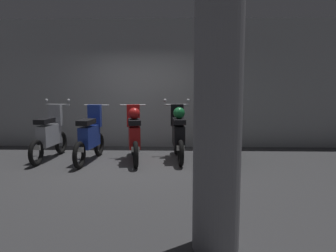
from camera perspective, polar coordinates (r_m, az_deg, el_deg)
ground_plane at (r=6.66m, az=-6.23°, el=-6.76°), size 80.00×80.00×0.00m
back_wall at (r=8.54m, az=-4.44°, el=7.34°), size 16.00×0.30×3.25m
motorbike_slot_0 at (r=7.47m, az=-19.94°, el=-1.49°), size 0.59×1.68×1.29m
motorbike_slot_1 at (r=7.01m, az=-13.44°, el=-1.83°), size 0.56×1.68×1.18m
motorbike_slot_2 at (r=6.87m, az=-5.95°, el=-1.51°), size 0.56×1.67×1.18m
motorbike_slot_3 at (r=6.97m, az=1.80°, el=-1.32°), size 0.59×1.68×1.29m
motorbike_slot_4 at (r=6.87m, az=9.59°, el=-2.20°), size 0.59×1.94×1.03m
support_pillar at (r=3.11m, az=8.79°, el=7.43°), size 0.46×0.46×3.25m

